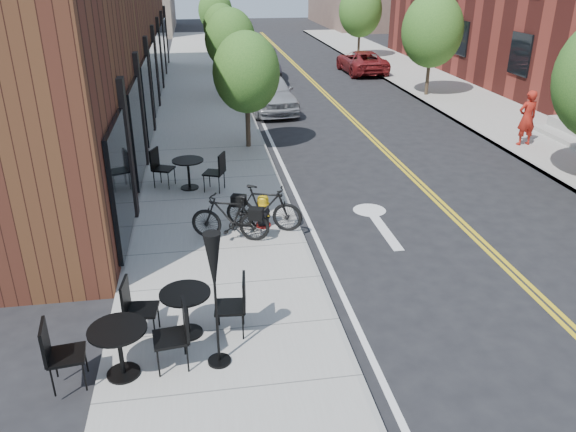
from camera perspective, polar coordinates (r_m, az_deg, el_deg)
ground at (r=11.39m, az=3.37°, el=-6.62°), size 120.00×120.00×0.00m
sidewalk_near at (r=20.37m, az=-8.24°, el=7.52°), size 4.00×70.00×0.12m
sidewalk_far at (r=23.74m, az=22.40°, el=8.35°), size 4.00×70.00×0.12m
building_near at (r=24.03m, az=-20.33°, el=17.26°), size 5.00×28.00×7.00m
tree_near_a at (r=18.88m, az=-4.25°, el=14.33°), size 2.20×2.20×3.81m
tree_near_b at (r=26.76m, az=-5.90°, el=17.42°), size 2.30×2.30×3.98m
tree_near_c at (r=34.73m, az=-6.79°, el=18.62°), size 2.10×2.10×3.67m
tree_near_d at (r=42.67m, az=-7.39°, el=19.96°), size 2.40×2.40×4.11m
tree_far_b at (r=27.86m, az=14.45°, el=17.80°), size 2.80×2.80×4.62m
tree_far_c at (r=39.15m, az=7.37°, el=19.99°), size 2.80×2.80×4.62m
fire_hydrant at (r=13.25m, az=-2.54°, el=0.51°), size 0.38×0.38×0.82m
bicycle_left at (r=12.60m, az=-5.92°, el=-0.14°), size 1.87×1.04×1.08m
bicycle_right at (r=13.02m, az=-2.47°, el=0.84°), size 1.88×1.11×1.09m
bistro_set_a at (r=9.55m, az=-10.31°, el=-9.08°), size 1.98×0.92×1.05m
bistro_set_b at (r=8.91m, az=-16.75°, el=-12.41°), size 2.05×0.97×1.09m
bistro_set_c at (r=15.72m, az=-10.09°, el=4.65°), size 2.03×1.21×1.08m
patio_umbrella at (r=8.27m, az=-7.54°, el=-5.72°), size 0.36×0.36×2.25m
parked_car_a at (r=24.72m, az=-2.00°, el=12.47°), size 2.31×4.84×1.60m
parked_car_b at (r=31.62m, az=-2.87°, el=15.07°), size 1.77×4.95×1.63m
parked_car_c at (r=34.18m, az=-3.46°, el=15.54°), size 2.42×4.95×1.39m
parked_car_far at (r=34.02m, az=7.48°, el=15.27°), size 2.21×4.68×1.29m
pedestrian at (r=20.96m, az=23.12°, el=9.15°), size 0.72×0.51×1.88m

